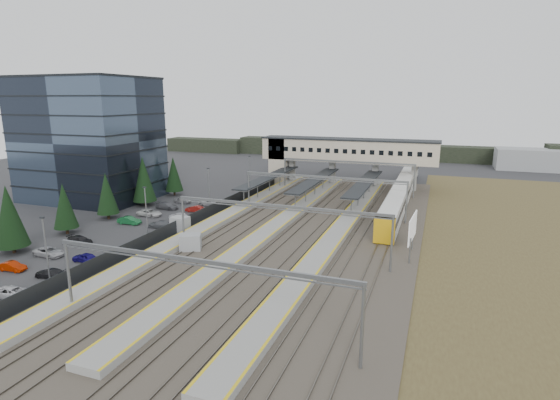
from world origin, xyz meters
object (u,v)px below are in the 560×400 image
at_px(footbridge, 336,152).
at_px(relay_cabin_far, 180,224).
at_px(train, 403,190).
at_px(relay_cabin_near, 190,243).
at_px(billboard, 412,229).
at_px(office_building, 89,139).

bearing_deg(footbridge, relay_cabin_far, -107.90).
height_order(footbridge, train, footbridge).
bearing_deg(relay_cabin_far, relay_cabin_near, -49.26).
xyz_separation_m(train, billboard, (3.90, -33.62, 1.72)).
xyz_separation_m(relay_cabin_near, billboard, (28.10, 7.66, 2.66)).
bearing_deg(relay_cabin_near, footbridge, 81.24).
relative_size(footbridge, billboard, 6.21).
distance_m(office_building, relay_cabin_near, 43.08).
height_order(relay_cabin_near, billboard, billboard).
distance_m(relay_cabin_near, train, 47.86).
xyz_separation_m(office_building, billboard, (63.90, -13.61, -8.38)).
bearing_deg(office_building, relay_cabin_far, -25.32).
distance_m(office_building, train, 64.05).
distance_m(office_building, footbridge, 53.18).
xyz_separation_m(footbridge, billboard, (20.20, -43.61, -4.11)).
bearing_deg(train, relay_cabin_far, -131.92).
bearing_deg(billboard, footbridge, 114.85).
bearing_deg(train, billboard, -83.39).
xyz_separation_m(relay_cabin_far, footbridge, (14.20, 43.96, 6.79)).
bearing_deg(relay_cabin_near, relay_cabin_far, 130.74).
xyz_separation_m(relay_cabin_near, train, (24.20, 41.28, 0.93)).
height_order(relay_cabin_near, footbridge, footbridge).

